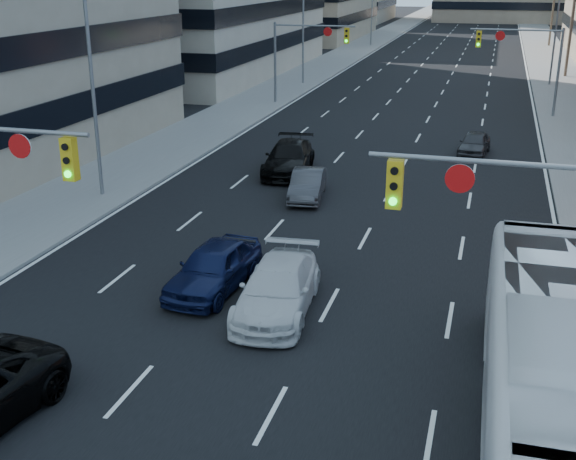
# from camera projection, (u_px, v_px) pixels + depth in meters

# --- Properties ---
(road_surface) EXTENTS (18.00, 300.00, 0.02)m
(road_surface) POSITION_uv_depth(u_px,v_px,m) (467.00, 26.00, 129.09)
(road_surface) COLOR black
(road_surface) RESTS_ON ground
(sidewalk_left) EXTENTS (5.00, 300.00, 0.15)m
(sidewalk_left) POSITION_uv_depth(u_px,v_px,m) (403.00, 25.00, 132.06)
(sidewalk_left) COLOR slate
(sidewalk_left) RESTS_ON ground
(sidewalk_right) EXTENTS (5.00, 300.00, 0.15)m
(sidewalk_right) POSITION_uv_depth(u_px,v_px,m) (534.00, 27.00, 126.09)
(sidewalk_right) COLOR slate
(sidewalk_right) RESTS_ON ground
(signal_near_right) EXTENTS (6.59, 0.33, 6.00)m
(signal_near_right) POSITION_uv_depth(u_px,v_px,m) (549.00, 233.00, 15.45)
(signal_near_right) COLOR slate
(signal_near_right) RESTS_ON ground
(signal_far_left) EXTENTS (6.09, 0.33, 6.00)m
(signal_far_left) POSITION_uv_depth(u_px,v_px,m) (305.00, 47.00, 52.81)
(signal_far_left) COLOR slate
(signal_far_left) RESTS_ON ground
(signal_far_right) EXTENTS (6.09, 0.33, 6.00)m
(signal_far_right) POSITION_uv_depth(u_px,v_px,m) (524.00, 53.00, 48.83)
(signal_far_right) COLOR slate
(signal_far_right) RESTS_ON ground
(utility_pole_midblock) EXTENTS (2.20, 0.28, 11.00)m
(utility_pole_midblock) POSITION_uv_depth(u_px,v_px,m) (573.00, 14.00, 66.13)
(utility_pole_midblock) COLOR #4C3D2D
(utility_pole_midblock) RESTS_ON ground
(utility_pole_distant) EXTENTS (2.20, 0.28, 11.00)m
(utility_pole_distant) POSITION_uv_depth(u_px,v_px,m) (554.00, 1.00, 93.24)
(utility_pole_distant) COLOR #4C3D2D
(utility_pole_distant) RESTS_ON ground
(streetlight_left_near) EXTENTS (2.03, 0.22, 9.00)m
(streetlight_left_near) POSITION_uv_depth(u_px,v_px,m) (96.00, 84.00, 30.66)
(streetlight_left_near) COLOR slate
(streetlight_left_near) RESTS_ON ground
(streetlight_left_mid) EXTENTS (2.03, 0.22, 9.00)m
(streetlight_left_mid) POSITION_uv_depth(u_px,v_px,m) (305.00, 26.00, 62.29)
(streetlight_left_mid) COLOR slate
(streetlight_left_mid) RESTS_ON ground
(streetlight_left_far) EXTENTS (2.03, 0.22, 9.00)m
(streetlight_left_far) POSITION_uv_depth(u_px,v_px,m) (373.00, 7.00, 93.91)
(streetlight_left_far) COLOR slate
(streetlight_left_far) RESTS_ON ground
(streetlight_right_far) EXTENTS (2.03, 0.22, 9.00)m
(streetlight_right_far) POSITION_uv_depth(u_px,v_px,m) (554.00, 26.00, 61.44)
(streetlight_right_far) COLOR slate
(streetlight_right_far) RESTS_ON ground
(white_van) EXTENTS (2.47, 5.20, 1.47)m
(white_van) POSITION_uv_depth(u_px,v_px,m) (278.00, 289.00, 21.38)
(white_van) COLOR silver
(white_van) RESTS_ON ground
(transit_bus) EXTENTS (3.05, 12.28, 3.41)m
(transit_bus) POSITION_uv_depth(u_px,v_px,m) (560.00, 379.00, 14.85)
(transit_bus) COLOR white
(transit_bus) RESTS_ON ground
(sedan_blue) EXTENTS (2.16, 4.63, 1.53)m
(sedan_blue) POSITION_uv_depth(u_px,v_px,m) (214.00, 267.00, 22.83)
(sedan_blue) COLOR #0D1335
(sedan_blue) RESTS_ON ground
(sedan_grey_center) EXTENTS (1.87, 4.02, 1.28)m
(sedan_grey_center) POSITION_uv_depth(u_px,v_px,m) (307.00, 185.00, 32.04)
(sedan_grey_center) COLOR #373639
(sedan_grey_center) RESTS_ON ground
(sedan_black_far) EXTENTS (2.83, 5.58, 1.55)m
(sedan_black_far) POSITION_uv_depth(u_px,v_px,m) (289.00, 158.00, 36.00)
(sedan_black_far) COLOR black
(sedan_black_far) RESTS_ON ground
(sedan_grey_right) EXTENTS (1.83, 3.82, 1.26)m
(sedan_grey_right) POSITION_uv_depth(u_px,v_px,m) (474.00, 144.00, 39.60)
(sedan_grey_right) COLOR #303032
(sedan_grey_right) RESTS_ON ground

